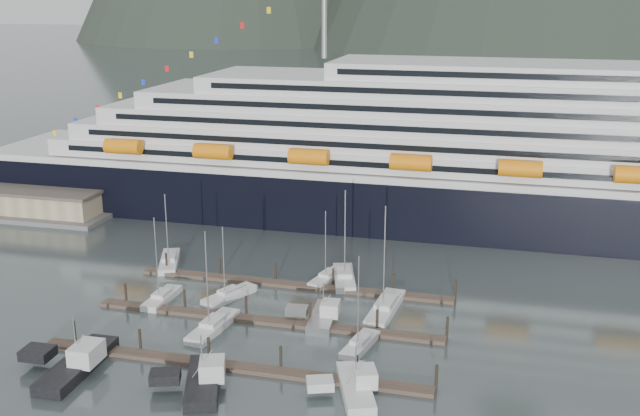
# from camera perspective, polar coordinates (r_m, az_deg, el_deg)

# --- Properties ---
(ground) EXTENTS (1600.00, 1600.00, 0.00)m
(ground) POSITION_cam_1_polar(r_m,az_deg,el_deg) (97.29, -1.97, -9.72)
(ground) COLOR #424E4D
(ground) RESTS_ON ground
(cruise_ship) EXTENTS (210.00, 30.40, 50.30)m
(cruise_ship) POSITION_cam_1_polar(r_m,az_deg,el_deg) (142.15, 16.18, 3.19)
(cruise_ship) COLOR black
(cruise_ship) RESTS_ON ground
(warehouse) EXTENTS (46.00, 20.00, 5.80)m
(warehouse) POSITION_cam_1_polar(r_m,az_deg,el_deg) (163.96, -22.40, 0.76)
(warehouse) COLOR #595956
(warehouse) RESTS_ON ground
(dock_near) EXTENTS (48.18, 2.28, 3.20)m
(dock_near) POSITION_cam_1_polar(r_m,az_deg,el_deg) (90.24, -6.87, -11.82)
(dock_near) COLOR #47382E
(dock_near) RESTS_ON ground
(dock_mid) EXTENTS (48.18, 2.28, 3.20)m
(dock_mid) POSITION_cam_1_polar(r_m,az_deg,el_deg) (101.16, -4.19, -8.50)
(dock_mid) COLOR #47382E
(dock_mid) RESTS_ON ground
(dock_far) EXTENTS (48.18, 2.28, 3.20)m
(dock_far) POSITION_cam_1_polar(r_m,az_deg,el_deg) (112.52, -2.07, -5.83)
(dock_far) COLOR #47382E
(dock_far) RESTS_ON ground
(sailboat_a) EXTENTS (2.55, 8.46, 13.10)m
(sailboat_a) POSITION_cam_1_polar(r_m,az_deg,el_deg) (109.63, -11.95, -6.75)
(sailboat_a) COLOR silver
(sailboat_a) RESTS_ON ground
(sailboat_b) EXTENTS (3.76, 10.64, 14.31)m
(sailboat_b) POSITION_cam_1_polar(r_m,az_deg,el_deg) (99.61, -8.15, -8.97)
(sailboat_b) COLOR silver
(sailboat_b) RESTS_ON ground
(sailboat_c) EXTENTS (6.09, 9.30, 11.43)m
(sailboat_c) POSITION_cam_1_polar(r_m,az_deg,el_deg) (108.98, -6.90, -6.65)
(sailboat_c) COLOR silver
(sailboat_c) RESTS_ON ground
(sailboat_d) EXTENTS (3.90, 12.48, 16.02)m
(sailboat_d) POSITION_cam_1_polar(r_m,az_deg,el_deg) (104.28, 4.99, -7.65)
(sailboat_d) COLOR silver
(sailboat_d) RESTS_ON ground
(sailboat_e) EXTENTS (6.23, 10.72, 12.53)m
(sailboat_e) POSITION_cam_1_polar(r_m,az_deg,el_deg) (123.53, -11.41, -4.05)
(sailboat_e) COLOR silver
(sailboat_e) RESTS_ON ground
(sailboat_f) EXTENTS (5.65, 10.71, 15.17)m
(sailboat_f) POSITION_cam_1_polar(r_m,az_deg,el_deg) (114.37, 1.85, -5.38)
(sailboat_f) COLOR silver
(sailboat_f) RESTS_ON ground
(sailboat_g) EXTENTS (4.43, 9.51, 11.54)m
(sailboat_g) POSITION_cam_1_polar(r_m,az_deg,el_deg) (114.92, 0.63, -5.29)
(sailboat_g) COLOR silver
(sailboat_g) RESTS_ON ground
(sailboat_h) EXTENTS (3.78, 8.21, 12.70)m
(sailboat_h) POSITION_cam_1_polar(r_m,az_deg,el_deg) (94.21, 3.07, -10.37)
(sailboat_h) COLOR silver
(sailboat_h) RESTS_ON ground
(trawler_a) EXTENTS (9.67, 13.43, 7.34)m
(trawler_a) POSITION_cam_1_polar(r_m,az_deg,el_deg) (93.23, -18.09, -11.17)
(trawler_a) COLOR black
(trawler_a) RESTS_ON ground
(trawler_b) EXTENTS (9.30, 11.37, 7.02)m
(trawler_b) POSITION_cam_1_polar(r_m,az_deg,el_deg) (86.32, -9.00, -12.85)
(trawler_b) COLOR black
(trawler_b) RESTS_ON ground
(trawler_d) EXTENTS (8.66, 10.73, 6.09)m
(trawler_d) POSITION_cam_1_polar(r_m,az_deg,el_deg) (84.41, 2.64, -13.43)
(trawler_d) COLOR silver
(trawler_d) RESTS_ON ground
(trawler_e) EXTENTS (7.38, 9.68, 6.08)m
(trawler_e) POSITION_cam_1_polar(r_m,az_deg,el_deg) (100.80, 0.18, -8.23)
(trawler_e) COLOR #949699
(trawler_e) RESTS_ON ground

